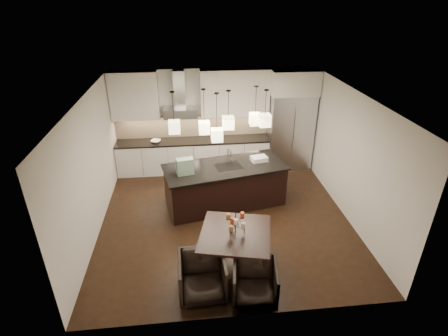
{
  "coord_description": "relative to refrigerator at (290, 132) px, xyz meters",
  "views": [
    {
      "loc": [
        -0.74,
        -6.58,
        4.65
      ],
      "look_at": [
        0.0,
        0.2,
        1.15
      ],
      "focal_mm": 28.0,
      "sensor_mm": 36.0,
      "label": 1
    }
  ],
  "objects": [
    {
      "name": "wall_back",
      "position": [
        -2.1,
        0.38,
        0.32
      ],
      "size": [
        5.5,
        0.02,
        2.8
      ],
      "primitive_type": "cube",
      "color": "silver",
      "rests_on": "ground"
    },
    {
      "name": "candle_c",
      "position": [
        -2.18,
        -4.06,
        -0.15
      ],
      "size": [
        0.09,
        0.09,
        0.1
      ],
      "primitive_type": "cylinder",
      "rotation": [
        0.0,
        0.0,
        -0.23
      ],
      "color": "#995929",
      "rests_on": "candelabra"
    },
    {
      "name": "fruit_bowl",
      "position": [
        -3.74,
        0.0,
        -0.12
      ],
      "size": [
        0.33,
        0.33,
        0.06
      ],
      "primitive_type": "imported",
      "rotation": [
        0.0,
        0.0,
        -0.32
      ],
      "color": "silver",
      "rests_on": "countertop"
    },
    {
      "name": "lower_cabinets",
      "position": [
        -2.73,
        0.05,
        -0.64
      ],
      "size": [
        4.21,
        0.62,
        0.88
      ],
      "primitive_type": "cube",
      "color": "silver",
      "rests_on": "floor"
    },
    {
      "name": "candle_b",
      "position": [
        -2.13,
        -3.83,
        -0.15
      ],
      "size": [
        0.09,
        0.09,
        0.1
      ],
      "primitive_type": "cylinder",
      "rotation": [
        0.0,
        0.0,
        -0.23
      ],
      "color": "#D44524",
      "rests_on": "candelabra"
    },
    {
      "name": "armchair_left",
      "position": [
        -2.73,
        -4.57,
        -0.71
      ],
      "size": [
        0.8,
        0.83,
        0.73
      ],
      "primitive_type": "imported",
      "rotation": [
        0.0,
        0.0,
        0.03
      ],
      "color": "black",
      "rests_on": "floor"
    },
    {
      "name": "island_top",
      "position": [
        -2.04,
        -1.81,
        -0.1
      ],
      "size": [
        2.99,
        1.73,
        0.04
      ],
      "primitive_type": "cube",
      "rotation": [
        0.0,
        0.0,
        0.21
      ],
      "color": "black",
      "rests_on": "island_body"
    },
    {
      "name": "pendant_a",
      "position": [
        -3.13,
        -1.88,
        0.96
      ],
      "size": [
        0.24,
        0.24,
        0.26
      ],
      "primitive_type": "cube",
      "color": "#FBF1B2",
      "rests_on": "ceiling"
    },
    {
      "name": "fridge_panel",
      "position": [
        0.0,
        0.0,
        1.4
      ],
      "size": [
        1.26,
        0.72,
        0.65
      ],
      "primitive_type": "cube",
      "color": "silver",
      "rests_on": "refrigerator"
    },
    {
      "name": "pendant_f",
      "position": [
        -2.24,
        -2.08,
        0.82
      ],
      "size": [
        0.24,
        0.24,
        0.26
      ],
      "primitive_type": "cube",
      "color": "#FBF1B2",
      "rests_on": "ceiling"
    },
    {
      "name": "candle_f",
      "position": [
        -2.1,
        -4.09,
        0.01
      ],
      "size": [
        0.09,
        0.09,
        0.1
      ],
      "primitive_type": "cylinder",
      "rotation": [
        0.0,
        0.0,
        -0.23
      ],
      "color": "beige",
      "rests_on": "candelabra"
    },
    {
      "name": "countertop",
      "position": [
        -2.73,
        0.05,
        -0.17
      ],
      "size": [
        4.21,
        0.66,
        0.04
      ],
      "primitive_type": "cube",
      "color": "black",
      "rests_on": "lower_cabinets"
    },
    {
      "name": "hood_chimney",
      "position": [
        -3.03,
        0.21,
        1.24
      ],
      "size": [
        0.3,
        0.28,
        0.96
      ],
      "primitive_type": "cube",
      "color": "#B7B7BA",
      "rests_on": "hood_canopy"
    },
    {
      "name": "ceiling",
      "position": [
        -2.1,
        -2.38,
        1.73
      ],
      "size": [
        5.5,
        5.5,
        0.02
      ],
      "primitive_type": "cube",
      "color": "white",
      "rests_on": "wall_back"
    },
    {
      "name": "dining_table",
      "position": [
        -2.09,
        -3.96,
        -0.7
      ],
      "size": [
        1.5,
        1.5,
        0.75
      ],
      "primitive_type": null,
      "rotation": [
        0.0,
        0.0,
        -0.23
      ],
      "color": "black",
      "rests_on": "floor"
    },
    {
      "name": "island_body",
      "position": [
        -2.04,
        -1.81,
        -0.6
      ],
      "size": [
        2.89,
        1.63,
        0.96
      ],
      "primitive_type": "cube",
      "rotation": [
        0.0,
        0.0,
        0.21
      ],
      "color": "black",
      "rests_on": "floor"
    },
    {
      "name": "upper_cab_left",
      "position": [
        -4.2,
        0.19,
        1.1
      ],
      "size": [
        1.25,
        0.35,
        1.25
      ],
      "primitive_type": "cube",
      "color": "silver",
      "rests_on": "wall_back"
    },
    {
      "name": "pendant_d",
      "position": [
        -1.34,
        -1.61,
        0.98
      ],
      "size": [
        0.24,
        0.24,
        0.26
      ],
      "primitive_type": "cube",
      "color": "#FBF1B2",
      "rests_on": "ceiling"
    },
    {
      "name": "tote_bag",
      "position": [
        -2.95,
        -2.08,
        0.11
      ],
      "size": [
        0.4,
        0.27,
        0.37
      ],
      "primitive_type": "cube",
      "rotation": [
        0.0,
        0.0,
        0.21
      ],
      "color": "#144A34",
      "rests_on": "island_top"
    },
    {
      "name": "armchair_right",
      "position": [
        -1.87,
        -4.78,
        -0.73
      ],
      "size": [
        0.83,
        0.85,
        0.68
      ],
      "primitive_type": "imported",
      "rotation": [
        0.0,
        0.0,
        -0.15
      ],
      "color": "black",
      "rests_on": "floor"
    },
    {
      "name": "pendant_e",
      "position": [
        -1.19,
        -1.94,
        1.06
      ],
      "size": [
        0.24,
        0.24,
        0.26
      ],
      "primitive_type": "cube",
      "color": "#FBF1B2",
      "rests_on": "ceiling"
    },
    {
      "name": "candelabra",
      "position": [
        -2.09,
        -3.96,
        -0.11
      ],
      "size": [
        0.43,
        0.43,
        0.44
      ],
      "primitive_type": null,
      "rotation": [
        0.0,
        0.0,
        -0.23
      ],
      "color": "black",
      "rests_on": "dining_table"
    },
    {
      "name": "upper_cab_right",
      "position": [
        -1.55,
        0.19,
        1.1
      ],
      "size": [
        1.85,
        0.35,
        1.25
      ],
      "primitive_type": "cube",
      "color": "silver",
      "rests_on": "wall_back"
    },
    {
      "name": "candle_e",
      "position": [
        -2.21,
        -3.91,
        0.01
      ],
      "size": [
        0.09,
        0.09,
        0.1
      ],
      "primitive_type": "cylinder",
      "rotation": [
        0.0,
        0.0,
        -0.23
      ],
      "color": "#995929",
      "rests_on": "candelabra"
    },
    {
      "name": "wall_front",
      "position": [
        -2.1,
        -5.14,
        0.32
      ],
      "size": [
        5.5,
        0.02,
        2.8
      ],
      "primitive_type": "cube",
      "color": "silver",
      "rests_on": "ground"
    },
    {
      "name": "candle_a",
      "position": [
        -1.95,
        -3.99,
        -0.15
      ],
      "size": [
        0.09,
        0.09,
        0.1
      ],
      "primitive_type": "cylinder",
      "rotation": [
        0.0,
        0.0,
        -0.23
      ],
      "color": "beige",
      "rests_on": "candelabra"
    },
    {
      "name": "refrigerator",
      "position": [
        0.0,
        0.0,
        0.0
      ],
      "size": [
        1.2,
        0.72,
        2.15
      ],
      "primitive_type": "cube",
      "color": "#B7B7BA",
      "rests_on": "floor"
    },
    {
      "name": "food_container",
      "position": [
        -1.2,
        -1.6,
        -0.02
      ],
      "size": [
        0.42,
        0.33,
        0.11
      ],
      "primitive_type": "cube",
      "rotation": [
        0.0,
        0.0,
        0.21
      ],
      "color": "silver",
      "rests_on": "island_top"
    },
    {
      "name": "floor",
      "position": [
        -2.1,
        -2.38,
        -1.08
      ],
      "size": [
        5.5,
        5.5,
        0.02
      ],
      "primitive_type": "cube",
      "color": "black",
      "rests_on": "ground"
    },
    {
      "name": "hood_canopy",
      "position": [
        -3.03,
        0.1,
        0.65
      ],
      "size": [
        0.9,
        0.52,
        0.24
      ],
      "primitive_type": "cube",
      "color": "#B7B7BA",
      "rests_on": "wall_back"
    },
    {
      "name": "wall_right",
      "position": [
        0.66,
        -2.38,
        0.32
      ],
      "size": [
        0.02,
        5.5,
        2.8
      ],
      "primitive_type": "cube",
      "color": "silver",
      "rests_on": "ground"
    },
    {
      "name": "wall_left",
      "position": [
        -4.86,
        -2.38,
        0.32
      ],
      "size": [
        0.02,
        5.5,
        2.8
      ],
      "primitive_type": "cube",
      "color": "silver",
      "rests_on": "ground"
    },
    {
      "name": "faucet",
      "position": [
        -1.95,
        -1.68,
        0.13
      ],
      "size": [
        0.16,
        0.28,
        0.41
      ],
      "primitive_type": null,
      "rotation": [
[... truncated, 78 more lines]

